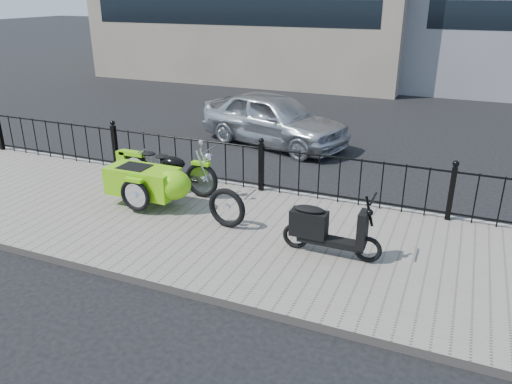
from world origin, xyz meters
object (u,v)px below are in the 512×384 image
at_px(sedan_car, 274,119).
at_px(scooter, 325,229).
at_px(motorcycle_sidecar, 155,179).
at_px(spare_tire, 227,208).

bearing_deg(sedan_car, scooter, -135.99).
distance_m(motorcycle_sidecar, sedan_car, 4.83).
bearing_deg(scooter, motorcycle_sidecar, 169.42).
bearing_deg(spare_tire, scooter, -8.23).
bearing_deg(motorcycle_sidecar, sedan_car, 84.43).
relative_size(spare_tire, sedan_car, 0.17).
xyz_separation_m(motorcycle_sidecar, sedan_car, (0.47, 4.81, 0.10)).
distance_m(scooter, sedan_car, 6.17).
height_order(motorcycle_sidecar, scooter, scooter).
height_order(motorcycle_sidecar, sedan_car, sedan_car).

